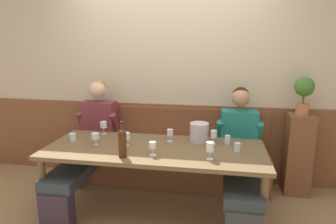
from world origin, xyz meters
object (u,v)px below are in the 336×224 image
at_px(person_right_seat, 88,141).
at_px(wine_glass_mid_left, 95,136).
at_px(wine_glass_center_front, 214,135).
at_px(wine_glass_mid_right, 170,133).
at_px(wine_glass_left_end, 210,148).
at_px(water_tumbler_center, 237,147).
at_px(wine_glass_by_bottle, 153,146).
at_px(water_tumbler_left, 73,137).
at_px(wine_glass_near_bucket, 126,137).
at_px(wall_bench, 167,162).
at_px(dining_table, 155,154).
at_px(ice_bucket, 199,132).
at_px(wine_glass_right_end, 104,125).
at_px(wine_bottle_clear_water, 122,142).
at_px(person_center_left_seat, 240,153).
at_px(potted_plant, 304,92).
at_px(water_tumbler_right, 228,140).

distance_m(person_right_seat, wine_glass_mid_left, 0.45).
distance_m(person_right_seat, wine_glass_center_front, 1.45).
distance_m(wine_glass_mid_right, wine_glass_center_front, 0.46).
distance_m(wine_glass_left_end, water_tumbler_center, 0.35).
height_order(wine_glass_by_bottle, water_tumbler_left, wine_glass_by_bottle).
distance_m(wine_glass_near_bucket, wine_glass_center_front, 0.89).
height_order(wall_bench, wine_glass_by_bottle, wall_bench).
relative_size(wine_glass_near_bucket, wine_glass_by_bottle, 1.00).
distance_m(dining_table, water_tumbler_center, 0.81).
xyz_separation_m(dining_table, wine_glass_mid_left, (-0.61, -0.02, 0.16)).
relative_size(ice_bucket, water_tumbler_center, 2.27).
bearing_deg(wine_glass_mid_right, wine_glass_right_end, 170.94).
relative_size(wine_bottle_clear_water, wine_glass_left_end, 2.09).
bearing_deg(person_center_left_seat, potted_plant, 30.94).
xyz_separation_m(wine_glass_left_end, wine_glass_mid_left, (-1.16, 0.20, -0.02)).
distance_m(water_tumbler_center, water_tumbler_left, 1.70).
bearing_deg(person_right_seat, wine_glass_center_front, -4.99).
bearing_deg(wine_glass_right_end, person_center_left_seat, -1.44).
bearing_deg(wine_glass_right_end, wine_glass_mid_right, -9.06).
distance_m(person_center_left_seat, wine_glass_center_front, 0.37).
bearing_deg(potted_plant, person_center_left_seat, -149.06).
xyz_separation_m(water_tumbler_center, potted_plant, (0.73, 0.69, 0.45)).
relative_size(wine_glass_mid_left, potted_plant, 0.29).
bearing_deg(wine_glass_right_end, dining_table, -27.20).
bearing_deg(wine_glass_near_bucket, water_tumbler_right, 11.33).
bearing_deg(dining_table, wine_glass_right_end, 152.80).
bearing_deg(ice_bucket, wine_glass_right_end, 175.83).
bearing_deg(water_tumbler_right, person_center_left_seat, 29.66).
distance_m(water_tumbler_left, potted_plant, 2.57).
distance_m(wall_bench, dining_table, 0.77).
height_order(wine_glass_mid_right, potted_plant, potted_plant).
xyz_separation_m(wine_bottle_clear_water, wine_glass_near_bucket, (-0.07, 0.31, -0.05)).
distance_m(wine_bottle_clear_water, wine_glass_near_bucket, 0.32).
height_order(person_right_seat, water_tumbler_right, person_right_seat).
relative_size(wine_glass_near_bucket, water_tumbler_right, 1.43).
bearing_deg(wine_glass_center_front, wine_glass_mid_right, 177.40).
distance_m(wine_bottle_clear_water, potted_plant, 2.07).
bearing_deg(wine_glass_mid_right, wine_glass_by_bottle, -102.10).
xyz_separation_m(wine_glass_right_end, water_tumbler_right, (1.39, -0.12, -0.06)).
height_order(dining_table, wine_glass_left_end, wine_glass_left_end).
relative_size(wine_glass_right_end, potted_plant, 0.34).
bearing_deg(water_tumbler_left, potted_plant, 15.29).
height_order(wine_bottle_clear_water, wine_glass_mid_right, wine_bottle_clear_water).
bearing_deg(person_center_left_seat, wine_glass_right_end, 178.56).
height_order(wall_bench, wine_glass_center_front, wall_bench).
relative_size(person_center_left_seat, wine_glass_by_bottle, 9.68).
distance_m(person_center_left_seat, wine_glass_by_bottle, 1.00).
xyz_separation_m(wine_glass_near_bucket, wine_glass_center_front, (0.88, 0.18, 0.01)).
distance_m(wine_bottle_clear_water, wine_glass_mid_left, 0.47).
xyz_separation_m(dining_table, person_right_seat, (-0.85, 0.32, -0.01)).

